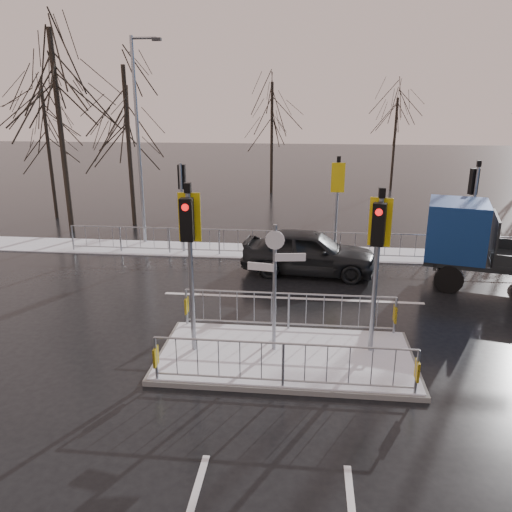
# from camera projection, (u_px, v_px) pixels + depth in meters

# --- Properties ---
(ground) EXTENTS (120.00, 120.00, 0.00)m
(ground) POSITION_uv_depth(u_px,v_px,m) (286.00, 359.00, 11.80)
(ground) COLOR black
(ground) RESTS_ON ground
(snow_verge) EXTENTS (30.00, 2.00, 0.04)m
(snow_verge) POSITION_uv_depth(u_px,v_px,m) (296.00, 252.00, 19.95)
(snow_verge) COLOR white
(snow_verge) RESTS_ON ground
(lane_markings) EXTENTS (8.00, 11.38, 0.01)m
(lane_markings) POSITION_uv_depth(u_px,v_px,m) (285.00, 366.00, 11.48)
(lane_markings) COLOR silver
(lane_markings) RESTS_ON ground
(traffic_island) EXTENTS (6.00, 3.04, 4.15)m
(traffic_island) POSITION_uv_depth(u_px,v_px,m) (286.00, 344.00, 11.69)
(traffic_island) COLOR slate
(traffic_island) RESTS_ON ground
(far_kerb_fixtures) EXTENTS (18.00, 0.65, 3.83)m
(far_kerb_fixtures) POSITION_uv_depth(u_px,v_px,m) (304.00, 232.00, 19.14)
(far_kerb_fixtures) COLOR gray
(far_kerb_fixtures) RESTS_ON ground
(car_far_lane) EXTENTS (4.80, 2.32, 1.58)m
(car_far_lane) POSITION_uv_depth(u_px,v_px,m) (309.00, 252.00, 17.41)
(car_far_lane) COLOR black
(car_far_lane) RESTS_ON ground
(flatbed_truck) EXTENTS (6.28, 3.54, 2.75)m
(flatbed_truck) POSITION_uv_depth(u_px,v_px,m) (483.00, 243.00, 15.99)
(flatbed_truck) COLOR black
(flatbed_truck) RESTS_ON ground
(tree_near_a) EXTENTS (4.75, 4.75, 8.97)m
(tree_near_a) POSITION_uv_depth(u_px,v_px,m) (56.00, 93.00, 21.44)
(tree_near_a) COLOR black
(tree_near_a) RESTS_ON ground
(tree_near_b) EXTENTS (4.00, 4.00, 7.55)m
(tree_near_b) POSITION_uv_depth(u_px,v_px,m) (127.00, 116.00, 22.90)
(tree_near_b) COLOR black
(tree_near_b) RESTS_ON ground
(tree_near_c) EXTENTS (3.50, 3.50, 6.61)m
(tree_near_c) POSITION_uv_depth(u_px,v_px,m) (46.00, 128.00, 24.49)
(tree_near_c) COLOR black
(tree_near_c) RESTS_ON ground
(tree_far_a) EXTENTS (3.75, 3.75, 7.08)m
(tree_far_a) POSITION_uv_depth(u_px,v_px,m) (272.00, 117.00, 31.42)
(tree_far_a) COLOR black
(tree_far_a) RESTS_ON ground
(tree_far_b) EXTENTS (3.25, 3.25, 6.14)m
(tree_far_b) POSITION_uv_depth(u_px,v_px,m) (396.00, 126.00, 32.71)
(tree_far_b) COLOR black
(tree_far_b) RESTS_ON ground
(street_lamp_left) EXTENTS (1.25, 0.18, 8.20)m
(street_lamp_left) POSITION_uv_depth(u_px,v_px,m) (140.00, 135.00, 20.10)
(street_lamp_left) COLOR gray
(street_lamp_left) RESTS_ON ground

